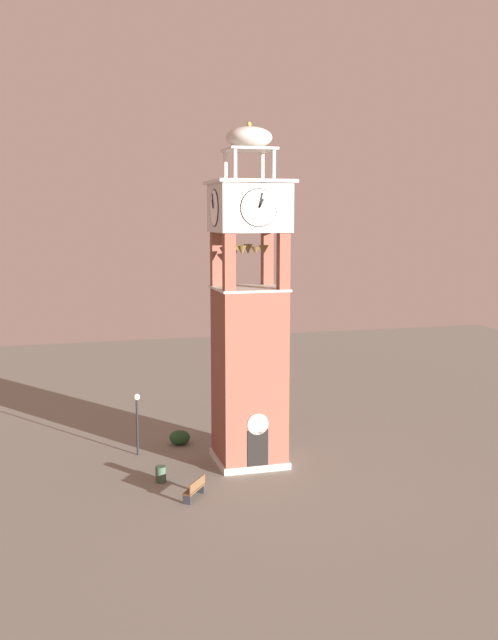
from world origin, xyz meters
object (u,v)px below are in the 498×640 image
(clock_tower, at_px, (249,328))
(lamp_post, at_px, (137,412))
(park_bench, at_px, (195,489))
(trash_bin, at_px, (161,474))

(clock_tower, relative_size, lamp_post, 5.12)
(park_bench, xyz_separation_m, lamp_post, (-1.85, 6.93, 1.95))
(clock_tower, distance_m, trash_bin, 8.68)
(clock_tower, bearing_deg, trash_bin, -161.12)
(park_bench, xyz_separation_m, trash_bin, (-1.22, 2.55, -0.08))
(lamp_post, relative_size, trash_bin, 4.33)
(lamp_post, bearing_deg, clock_tower, -25.31)
(park_bench, bearing_deg, trash_bin, 115.60)
(lamp_post, height_order, trash_bin, lamp_post)
(lamp_post, bearing_deg, park_bench, -75.08)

